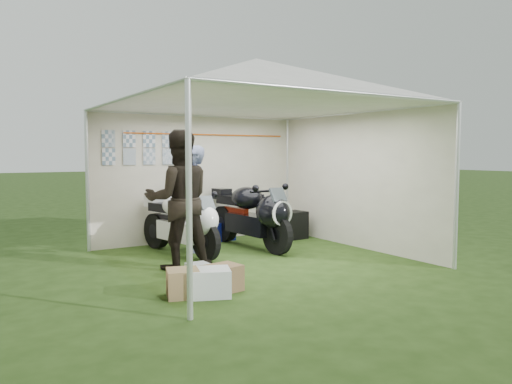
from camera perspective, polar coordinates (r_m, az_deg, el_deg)
ground at (r=7.64m, az=0.03°, el=-7.69°), size 80.00×80.00×0.00m
canopy_tent at (r=7.56m, az=-0.10°, el=11.81°), size 5.66×5.66×3.00m
motorcycle_white at (r=7.93m, az=-8.29°, el=-3.29°), size 0.67×1.97×0.98m
motorcycle_black at (r=8.39m, az=-0.34°, el=-2.47°), size 0.60×2.17×1.07m
paddock_stand at (r=9.25m, az=-3.99°, el=-4.48°), size 0.48×0.33×0.35m
person_dark_jacket at (r=6.97m, az=-8.82°, el=-0.88°), size 1.09×0.94×1.93m
person_blue_jacket at (r=8.19m, az=-7.16°, el=-0.76°), size 0.58×0.73×1.74m
equipment_box at (r=9.44m, az=4.06°, el=-3.79°), size 0.54×0.44×0.52m
crate_0 at (r=5.72m, az=-5.39°, el=-10.25°), size 0.57×0.51×0.31m
crate_1 at (r=5.73m, az=-8.37°, el=-10.26°), size 0.43×0.43×0.31m
crate_2 at (r=6.52m, az=-6.68°, el=-8.93°), size 0.27×0.23×0.20m
crate_3 at (r=5.89m, az=-4.06°, el=-9.83°), size 0.50×0.39×0.30m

